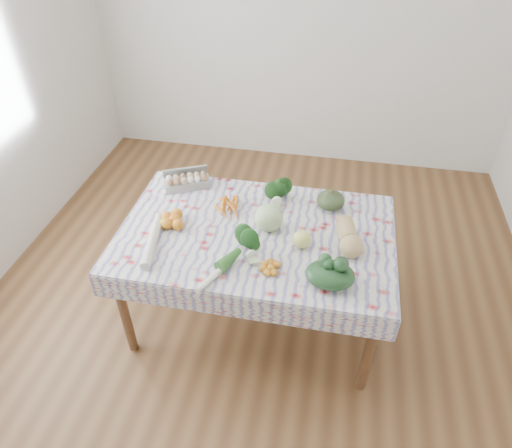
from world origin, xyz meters
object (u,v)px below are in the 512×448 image
dining_table (256,242)px  cabbage (269,218)px  egg_carton (187,182)px  kabocha_squash (331,200)px  grapefruit (302,239)px  butternut_squash (349,236)px

dining_table → cabbage: size_ratio=9.27×
egg_carton → kabocha_squash: (0.98, -0.05, 0.02)m
egg_carton → cabbage: bearing=-53.5°
cabbage → grapefruit: 0.25m
dining_table → butternut_squash: bearing=-2.0°
cabbage → kabocha_squash: bearing=39.4°
grapefruit → kabocha_squash: bearing=71.3°
butternut_squash → grapefruit: bearing=-178.9°
dining_table → grapefruit: (0.29, -0.08, 0.14)m
egg_carton → cabbage: size_ratio=1.78×
egg_carton → grapefruit: size_ratio=2.88×
kabocha_squash → butternut_squash: size_ratio=0.60×
dining_table → kabocha_squash: 0.56m
kabocha_squash → egg_carton: bearing=177.3°
butternut_squash → grapefruit: size_ratio=2.79×
dining_table → grapefruit: grapefruit is taller
egg_carton → cabbage: 0.71m
dining_table → grapefruit: bearing=-15.6°
cabbage → butternut_squash: (0.48, -0.06, -0.02)m
kabocha_squash → grapefruit: size_ratio=1.68×
kabocha_squash → butternut_squash: bearing=-69.8°
butternut_squash → grapefruit: (-0.27, -0.06, -0.02)m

